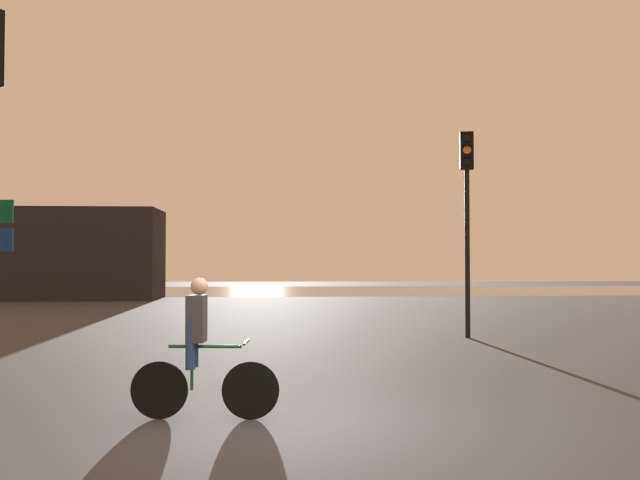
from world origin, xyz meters
The scene contains 5 objects.
ground_plane centered at (0.00, 0.00, 0.00)m, with size 120.00×120.00×0.00m, color #333338.
water_strip centered at (0.00, 37.96, 0.00)m, with size 80.00×16.00×0.01m, color slate.
distant_building centered at (-11.69, 27.96, 2.22)m, with size 11.17×4.00×4.44m, color black.
traffic_light_far_right centered at (4.28, 9.06, 3.40)m, with size 0.36×0.38×4.94m.
cyclist centered at (-1.15, 0.53, 0.82)m, with size 1.71×0.46×1.62m.
Camera 1 is at (-0.26, -7.74, 1.79)m, focal length 40.00 mm.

